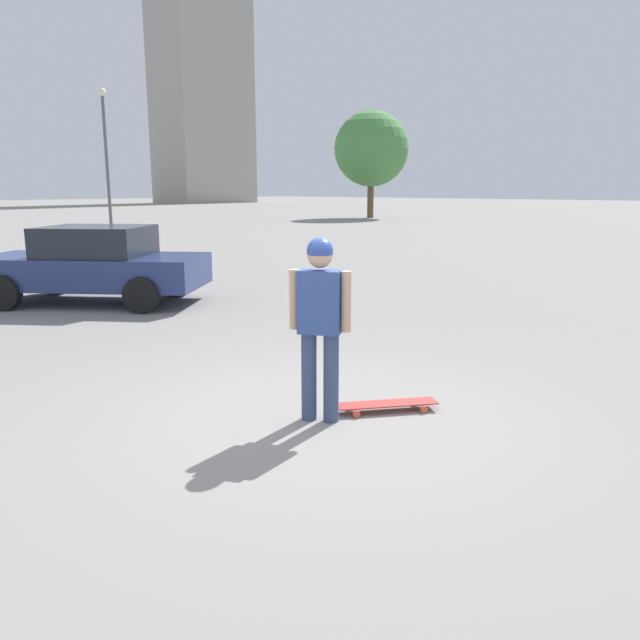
# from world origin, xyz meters

# --- Properties ---
(ground_plane) EXTENTS (220.00, 220.00, 0.00)m
(ground_plane) POSITION_xyz_m (0.00, 0.00, 0.00)
(ground_plane) COLOR gray
(person) EXTENTS (0.51, 0.35, 1.67)m
(person) POSITION_xyz_m (0.00, 0.00, 0.99)
(person) COLOR #38476B
(person) RESTS_ON ground_plane
(skateboard) EXTENTS (0.75, 0.89, 0.08)m
(skateboard) POSITION_xyz_m (0.33, 0.60, 0.07)
(skateboard) COLOR #A5332D
(skateboard) RESTS_ON ground_plane
(car_parked_near) EXTENTS (4.27, 3.78, 1.41)m
(car_parked_near) POSITION_xyz_m (-7.09, 1.74, 0.72)
(car_parked_near) COLOR navy
(car_parked_near) RESTS_ON ground_plane
(building_block_distant) EXTENTS (8.10, 12.61, 39.95)m
(building_block_distant) POSITION_xyz_m (-69.53, 53.74, 19.97)
(building_block_distant) COLOR #9E998E
(building_block_distant) RESTS_ON ground_plane
(tree_distant) EXTENTS (5.18, 5.18, 7.34)m
(tree_distant) POSITION_xyz_m (-23.49, 31.95, 4.74)
(tree_distant) COLOR brown
(tree_distant) RESTS_ON ground_plane
(lamp_post) EXTENTS (0.28, 0.28, 5.65)m
(lamp_post) POSITION_xyz_m (-18.19, 8.58, 3.31)
(lamp_post) COLOR #59595E
(lamp_post) RESTS_ON ground_plane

